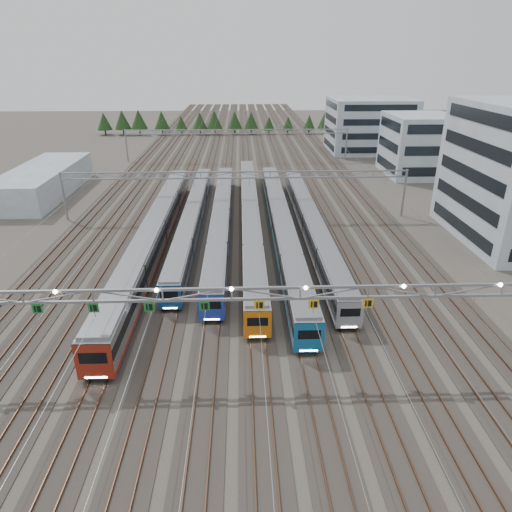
{
  "coord_description": "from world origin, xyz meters",
  "views": [
    {
      "loc": [
        0.89,
        -32.67,
        25.15
      ],
      "look_at": [
        2.52,
        16.13,
        3.5
      ],
      "focal_mm": 32.0,
      "sensor_mm": 36.0,
      "label": 1
    }
  ],
  "objects_px": {
    "train_f": "(311,224)",
    "gantry_far": "(237,135)",
    "gantry_mid": "(236,181)",
    "train_a": "(155,233)",
    "train_c": "(221,218)",
    "gantry_near": "(231,297)",
    "train_b": "(193,217)",
    "west_shed": "(43,181)",
    "train_d": "(250,215)",
    "depot_bldg_north": "(369,125)",
    "train_e": "(281,224)",
    "depot_bldg_mid": "(419,145)"
  },
  "relations": [
    {
      "from": "train_a",
      "to": "train_c",
      "type": "height_order",
      "value": "train_a"
    },
    {
      "from": "gantry_near",
      "to": "gantry_far",
      "type": "xyz_separation_m",
      "value": [
        0.05,
        85.12,
        -0.7
      ]
    },
    {
      "from": "train_b",
      "to": "train_c",
      "type": "height_order",
      "value": "train_c"
    },
    {
      "from": "train_f",
      "to": "gantry_mid",
      "type": "distance_m",
      "value": 15.14
    },
    {
      "from": "train_d",
      "to": "west_shed",
      "type": "bearing_deg",
      "value": 153.48
    },
    {
      "from": "train_d",
      "to": "gantry_near",
      "type": "height_order",
      "value": "gantry_near"
    },
    {
      "from": "depot_bldg_mid",
      "to": "depot_bldg_north",
      "type": "height_order",
      "value": "depot_bldg_north"
    },
    {
      "from": "train_d",
      "to": "train_f",
      "type": "xyz_separation_m",
      "value": [
        9.0,
        -4.81,
        -0.0
      ]
    },
    {
      "from": "west_shed",
      "to": "train_b",
      "type": "bearing_deg",
      "value": -33.4
    },
    {
      "from": "train_c",
      "to": "train_f",
      "type": "height_order",
      "value": "train_c"
    },
    {
      "from": "gantry_far",
      "to": "depot_bldg_north",
      "type": "height_order",
      "value": "depot_bldg_north"
    },
    {
      "from": "train_e",
      "to": "gantry_mid",
      "type": "bearing_deg",
      "value": 126.79
    },
    {
      "from": "train_a",
      "to": "train_c",
      "type": "distance_m",
      "value": 11.19
    },
    {
      "from": "train_e",
      "to": "depot_bldg_north",
      "type": "xyz_separation_m",
      "value": [
        30.04,
        65.73,
        5.06
      ]
    },
    {
      "from": "west_shed",
      "to": "gantry_mid",
      "type": "bearing_deg",
      "value": -22.48
    },
    {
      "from": "train_b",
      "to": "train_d",
      "type": "relative_size",
      "value": 0.81
    },
    {
      "from": "train_c",
      "to": "train_e",
      "type": "distance_m",
      "value": 9.5
    },
    {
      "from": "train_f",
      "to": "gantry_mid",
      "type": "bearing_deg",
      "value": 140.93
    },
    {
      "from": "train_f",
      "to": "depot_bldg_mid",
      "type": "xyz_separation_m",
      "value": [
        29.57,
        38.42,
        4.57
      ]
    },
    {
      "from": "train_f",
      "to": "gantry_far",
      "type": "height_order",
      "value": "gantry_far"
    },
    {
      "from": "gantry_mid",
      "to": "train_f",
      "type": "bearing_deg",
      "value": -39.07
    },
    {
      "from": "train_c",
      "to": "gantry_near",
      "type": "relative_size",
      "value": 0.97
    },
    {
      "from": "train_e",
      "to": "depot_bldg_mid",
      "type": "relative_size",
      "value": 3.74
    },
    {
      "from": "gantry_mid",
      "to": "depot_bldg_north",
      "type": "distance_m",
      "value": 67.6
    },
    {
      "from": "train_c",
      "to": "train_e",
      "type": "bearing_deg",
      "value": -18.59
    },
    {
      "from": "train_d",
      "to": "train_f",
      "type": "distance_m",
      "value": 10.2
    },
    {
      "from": "gantry_mid",
      "to": "depot_bldg_mid",
      "type": "relative_size",
      "value": 3.52
    },
    {
      "from": "train_c",
      "to": "train_a",
      "type": "bearing_deg",
      "value": -143.58
    },
    {
      "from": "train_f",
      "to": "gantry_mid",
      "type": "xyz_separation_m",
      "value": [
        -11.25,
        9.13,
        4.4
      ]
    },
    {
      "from": "west_shed",
      "to": "train_f",
      "type": "bearing_deg",
      "value": -26.82
    },
    {
      "from": "train_a",
      "to": "depot_bldg_mid",
      "type": "height_order",
      "value": "depot_bldg_mid"
    },
    {
      "from": "train_c",
      "to": "train_e",
      "type": "xyz_separation_m",
      "value": [
        9.0,
        -3.03,
        0.07
      ]
    },
    {
      "from": "gantry_far",
      "to": "train_f",
      "type": "bearing_deg",
      "value": -78.26
    },
    {
      "from": "train_c",
      "to": "train_f",
      "type": "bearing_deg",
      "value": -13.08
    },
    {
      "from": "train_d",
      "to": "depot_bldg_north",
      "type": "bearing_deg",
      "value": 60.49
    },
    {
      "from": "train_f",
      "to": "west_shed",
      "type": "distance_m",
      "value": 54.71
    },
    {
      "from": "train_b",
      "to": "gantry_mid",
      "type": "height_order",
      "value": "gantry_mid"
    },
    {
      "from": "train_e",
      "to": "gantry_near",
      "type": "bearing_deg",
      "value": -102.33
    },
    {
      "from": "train_b",
      "to": "depot_bldg_north",
      "type": "distance_m",
      "value": 75.52
    },
    {
      "from": "gantry_far",
      "to": "west_shed",
      "type": "xyz_separation_m",
      "value": [
        -37.58,
        -29.45,
        -3.79
      ]
    },
    {
      "from": "train_e",
      "to": "train_d",
      "type": "bearing_deg",
      "value": 133.75
    },
    {
      "from": "gantry_mid",
      "to": "train_d",
      "type": "bearing_deg",
      "value": -62.51
    },
    {
      "from": "depot_bldg_north",
      "to": "west_shed",
      "type": "relative_size",
      "value": 0.73
    },
    {
      "from": "gantry_near",
      "to": "gantry_mid",
      "type": "xyz_separation_m",
      "value": [
        0.05,
        40.12,
        -0.7
      ]
    },
    {
      "from": "train_a",
      "to": "train_b",
      "type": "relative_size",
      "value": 1.13
    },
    {
      "from": "train_a",
      "to": "gantry_near",
      "type": "relative_size",
      "value": 1.05
    },
    {
      "from": "train_b",
      "to": "train_d",
      "type": "distance_m",
      "value": 9.01
    },
    {
      "from": "train_b",
      "to": "gantry_near",
      "type": "height_order",
      "value": "gantry_near"
    },
    {
      "from": "train_b",
      "to": "depot_bldg_north",
      "type": "xyz_separation_m",
      "value": [
        43.54,
        61.48,
        5.23
      ]
    },
    {
      "from": "train_c",
      "to": "train_d",
      "type": "relative_size",
      "value": 0.85
    }
  ]
}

